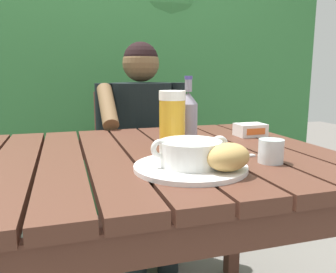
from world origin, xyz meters
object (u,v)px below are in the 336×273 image
object	(u,v)px
soup_bowl	(191,152)
water_glass_small	(271,151)
chair_near_diner	(137,169)
serving_plate	(190,167)
person_eating	(143,136)
butter_tub	(250,130)
beer_bottle	(188,117)
table_knife	(229,157)
bread_roll	(228,157)
beer_glass	(172,121)

from	to	relation	value
soup_bowl	water_glass_small	size ratio (longest dim) A/B	3.01
chair_near_diner	soup_bowl	xyz separation A→B (m)	(-0.09, -1.13, 0.36)
serving_plate	water_glass_small	xyz separation A→B (m)	(0.24, -0.00, 0.03)
person_eating	butter_tub	distance (m)	0.64
beer_bottle	table_knife	world-z (taller)	beer_bottle
bread_roll	soup_bowl	bearing A→B (deg)	130.60
beer_glass	water_glass_small	bearing A→B (deg)	-46.83
bread_roll	beer_bottle	size ratio (longest dim) A/B	0.58
water_glass_small	butter_tub	world-z (taller)	water_glass_small
beer_glass	water_glass_small	distance (m)	0.32
soup_bowl	chair_near_diner	bearing A→B (deg)	85.47
soup_bowl	bread_roll	xyz separation A→B (m)	(0.07, -0.08, 0.00)
soup_bowl	water_glass_small	world-z (taller)	soup_bowl
soup_bowl	beer_glass	world-z (taller)	beer_glass
beer_bottle	bread_roll	bearing A→B (deg)	-95.21
beer_bottle	butter_tub	size ratio (longest dim) A/B	2.10
person_eating	beer_bottle	xyz separation A→B (m)	(0.01, -0.64, 0.18)
soup_bowl	water_glass_small	distance (m)	0.24
bread_roll	beer_bottle	world-z (taller)	beer_bottle
beer_bottle	table_knife	xyz separation A→B (m)	(0.05, -0.22, -0.09)
serving_plate	butter_tub	bearing A→B (deg)	43.81
person_eating	bread_roll	world-z (taller)	person_eating
person_eating	bread_roll	bearing A→B (deg)	-91.08
butter_tub	table_knife	bearing A→B (deg)	-128.86
serving_plate	water_glass_small	bearing A→B (deg)	-0.62
chair_near_diner	beer_bottle	world-z (taller)	beer_bottle
chair_near_diner	beer_glass	size ratio (longest dim) A/B	4.80
soup_bowl	beer_glass	xyz separation A→B (m)	(0.02, 0.23, 0.05)
beer_glass	beer_bottle	size ratio (longest dim) A/B	0.81
bread_roll	water_glass_small	size ratio (longest dim) A/B	1.97
serving_plate	soup_bowl	world-z (taller)	soup_bowl
chair_near_diner	beer_bottle	distance (m)	0.93
soup_bowl	table_knife	bearing A→B (deg)	25.83
bread_roll	person_eating	bearing A→B (deg)	88.92
soup_bowl	beer_glass	bearing A→B (deg)	84.51
beer_glass	soup_bowl	bearing A→B (deg)	-95.49
serving_plate	table_knife	distance (m)	0.16
soup_bowl	bread_roll	size ratio (longest dim) A/B	1.53
serving_plate	table_knife	xyz separation A→B (m)	(0.15, 0.07, -0.00)
beer_glass	person_eating	bearing A→B (deg)	84.76
water_glass_small	butter_tub	bearing A→B (deg)	67.42
bread_roll	table_knife	distance (m)	0.17
butter_tub	bread_roll	bearing A→B (deg)	-125.63
bread_roll	beer_glass	xyz separation A→B (m)	(-0.05, 0.30, 0.05)
beer_glass	water_glass_small	size ratio (longest dim) A/B	2.74
chair_near_diner	beer_bottle	size ratio (longest dim) A/B	3.88
water_glass_small	table_knife	xyz separation A→B (m)	(-0.09, 0.07, -0.03)
beer_glass	butter_tub	size ratio (longest dim) A/B	1.70
serving_plate	beer_glass	size ratio (longest dim) A/B	1.54
person_eating	beer_bottle	bearing A→B (deg)	-88.66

